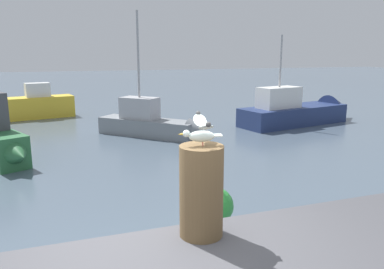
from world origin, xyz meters
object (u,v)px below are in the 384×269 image
Objects in this scene: seagull at (201,131)px; channel_buoy at (215,213)px; boat_grey at (155,124)px; boat_yellow at (12,108)px; boat_navy at (304,111)px; mooring_post at (201,191)px.

channel_buoy is (0.98, 1.95, -1.71)m from seagull.
boat_grey is 7.26m from boat_yellow.
channel_buoy is at bearing -132.37° from boat_navy.
channel_buoy is at bearing 63.50° from mooring_post.
mooring_post is 0.14× the size of boat_navy.
mooring_post is 0.16× the size of boat_yellow.
seagull is 0.10× the size of boat_navy.
mooring_post reaches higher than channel_buoy.
boat_yellow is 13.53m from channel_buoy.
mooring_post is at bearing -129.76° from boat_navy.
boat_navy is at bearing 50.22° from seagull.
boat_grey is at bearing -175.68° from boat_navy.
mooring_post is at bearing -116.50° from channel_buoy.
seagull reaches higher than boat_yellow.
boat_yellow is 4.00× the size of channel_buoy.
boat_grey is 3.26× the size of channel_buoy.
seagull is at bearing -101.37° from boat_grey.
mooring_post is 1.41× the size of seagull.
boat_navy is 4.45× the size of channel_buoy.
boat_yellow is 12.42m from boat_navy.
boat_navy is at bearing 50.24° from mooring_post.
boat_grey is at bearing -46.56° from boat_yellow.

